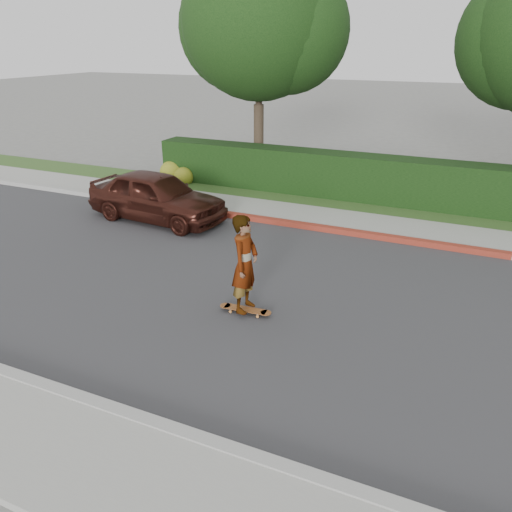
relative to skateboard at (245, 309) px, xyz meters
The scene contains 12 objects.
ground 3.79m from the skateboard, 12.39° to the left, with size 120.00×120.00×0.00m, color slate.
road 3.79m from the skateboard, 12.39° to the left, with size 60.00×8.00×0.01m, color #2D2D30.
curb_far 6.15m from the skateboard, 53.01° to the left, with size 60.00×0.20×0.15m, color #9E9E99.
curb_red_section 5.08m from the skateboard, 104.80° to the left, with size 12.00×0.21×0.15m, color maroon.
sidewalk_far 6.89m from the skateboard, 57.51° to the left, with size 60.00×1.60×0.12m, color gray.
planting_strip 8.29m from the skateboard, 63.47° to the left, with size 60.00×1.60×0.10m, color #2D4C1E.
hedge 8.07m from the skateboard, 85.00° to the left, with size 15.00×1.00×1.50m, color black.
flowering_shrub 9.84m from the skateboard, 129.87° to the left, with size 1.40×1.00×0.90m.
tree_left 11.47m from the skateboard, 111.87° to the left, with size 5.99×5.21×8.00m.
skateboard is the anchor object (origin of this frame).
skateboarder 0.95m from the skateboard, ahead, with size 0.68×0.45×1.87m, color white.
car_maroon 6.05m from the skateboard, 139.79° to the left, with size 1.67×4.15×1.41m, color #3E1A13.
Camera 1 is at (-0.16, -8.31, 4.79)m, focal length 35.00 mm.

